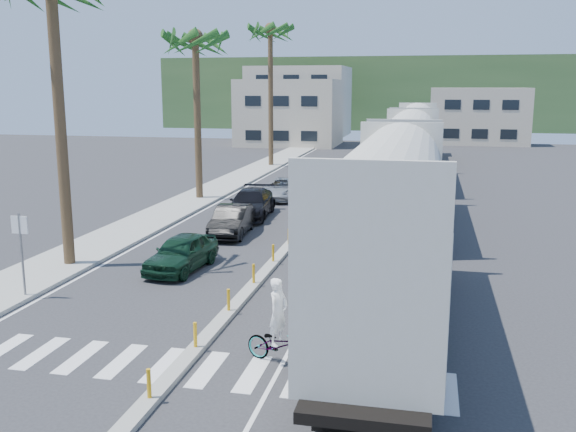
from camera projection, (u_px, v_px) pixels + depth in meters
The scene contains 16 objects.
ground at pixel (208, 338), 18.57m from camera, with size 140.00×140.00×0.00m, color #28282B.
sidewalk at pixel (212, 191), 44.27m from camera, with size 3.00×90.00×0.15m, color gray.
rails at pixel (412, 192), 44.32m from camera, with size 1.56×100.00×0.06m.
median at pixel (321, 209), 37.66m from camera, with size 0.45×60.00×0.85m.
crosswalk at pixel (182, 367), 16.65m from camera, with size 14.00×2.20×0.01m, color silver.
lane_markings at pixel (302, 195), 42.95m from camera, with size 9.42×90.00×0.01m.
freight_train at pixel (411, 159), 38.18m from camera, with size 3.00×60.94×5.85m.
palm_trees at pixel (202, 27), 39.86m from camera, with size 3.50×37.20×13.75m.
street_sign at pixel (21, 243), 21.63m from camera, with size 0.60×0.08×3.00m.
buildings at pixel (338, 107), 87.65m from camera, with size 38.00×27.00×10.00m.
hillside at pixel (396, 93), 113.11m from camera, with size 80.00×20.00×12.00m, color #385628.
car_lead at pixel (182, 253), 25.34m from camera, with size 2.06×4.32×1.43m, color black.
car_second at pixel (232, 221), 31.30m from camera, with size 1.87×4.50×1.45m, color black.
car_third at pixel (251, 203), 35.65m from camera, with size 2.52×5.45×1.54m, color black.
car_rear at pixel (283, 189), 41.41m from camera, with size 2.58×5.01×1.35m, color #AEB1B3.
cyclist at pixel (278, 338), 16.71m from camera, with size 2.01×2.42×2.34m.
Camera 1 is at (6.02, -16.59, 7.15)m, focal length 40.00 mm.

